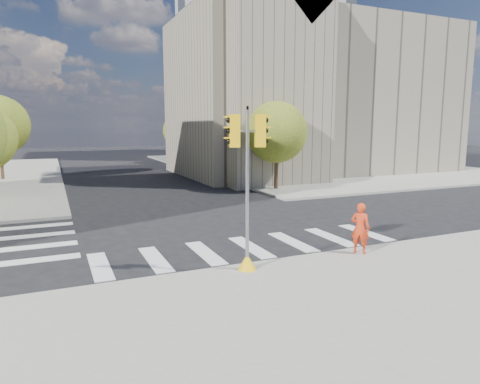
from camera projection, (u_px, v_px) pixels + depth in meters
name	position (u px, v px, depth m)	size (l,w,h in m)	color
ground	(233.00, 235.00, 17.82)	(160.00, 160.00, 0.00)	black
sidewalk_near	(464.00, 369.00, 7.87)	(30.00, 14.00, 0.15)	gray
sidewalk_far_right	(305.00, 164.00, 49.29)	(28.00, 40.00, 0.15)	gray
civic_building	(306.00, 96.00, 40.21)	(26.00, 16.00, 19.39)	gray
office_tower	(260.00, 53.00, 62.26)	(20.00, 18.00, 30.00)	#9EA0A3
tree_re_near	(277.00, 132.00, 29.23)	(4.20, 4.20, 6.16)	#382616
tree_re_mid	(215.00, 127.00, 40.03)	(4.60, 4.60, 6.66)	#382616
tree_re_far	(180.00, 131.00, 50.95)	(4.00, 4.00, 5.88)	#382616
lamp_near	(257.00, 125.00, 32.96)	(0.35, 0.18, 8.11)	black
lamp_far	(200.00, 125.00, 45.62)	(0.35, 0.18, 8.11)	black
traffic_signal	(247.00, 202.00, 12.74)	(1.08, 0.56, 4.91)	yellow
photographer	(360.00, 228.00, 14.63)	(0.64, 0.42, 1.76)	red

